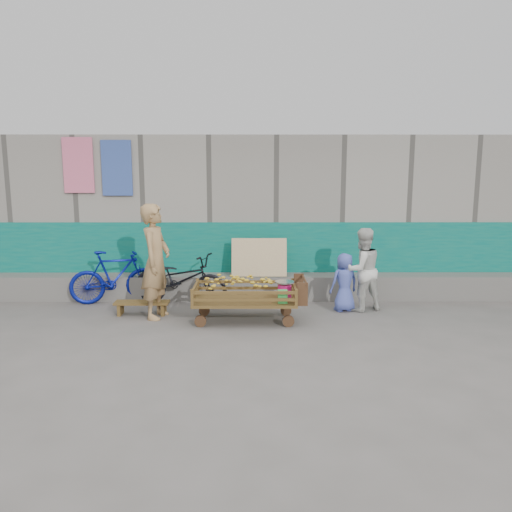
{
  "coord_description": "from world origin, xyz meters",
  "views": [
    {
      "loc": [
        0.21,
        -6.68,
        2.35
      ],
      "look_at": [
        0.24,
        1.2,
        1.0
      ],
      "focal_mm": 35.0,
      "sensor_mm": 36.0,
      "label": 1
    }
  ],
  "objects_px": {
    "woman": "(362,270)",
    "bicycle_dark": "(180,279)",
    "bench": "(142,305)",
    "bicycle_blue": "(115,277)",
    "banana_cart": "(243,290)",
    "vendor_man": "(156,261)",
    "child": "(344,282)"
  },
  "relations": [
    {
      "from": "banana_cart",
      "to": "woman",
      "type": "bearing_deg",
      "value": 17.41
    },
    {
      "from": "vendor_man",
      "to": "bench",
      "type": "bearing_deg",
      "value": 73.82
    },
    {
      "from": "bench",
      "to": "child",
      "type": "xyz_separation_m",
      "value": [
        3.38,
        0.22,
        0.33
      ]
    },
    {
      "from": "bicycle_dark",
      "to": "bicycle_blue",
      "type": "relative_size",
      "value": 1.11
    },
    {
      "from": "woman",
      "to": "child",
      "type": "relative_size",
      "value": 1.42
    },
    {
      "from": "child",
      "to": "bicycle_blue",
      "type": "xyz_separation_m",
      "value": [
        -4.01,
        0.54,
        -0.02
      ]
    },
    {
      "from": "bicycle_dark",
      "to": "bicycle_blue",
      "type": "xyz_separation_m",
      "value": [
        -1.18,
        0.15,
        0.02
      ]
    },
    {
      "from": "bench",
      "to": "bicycle_blue",
      "type": "height_order",
      "value": "bicycle_blue"
    },
    {
      "from": "woman",
      "to": "bicycle_dark",
      "type": "bearing_deg",
      "value": -26.76
    },
    {
      "from": "bicycle_blue",
      "to": "bench",
      "type": "bearing_deg",
      "value": -154.47
    },
    {
      "from": "banana_cart",
      "to": "bench",
      "type": "xyz_separation_m",
      "value": [
        -1.68,
        0.37,
        -0.34
      ]
    },
    {
      "from": "bench",
      "to": "woman",
      "type": "height_order",
      "value": "woman"
    },
    {
      "from": "banana_cart",
      "to": "child",
      "type": "xyz_separation_m",
      "value": [
        1.7,
        0.59,
        -0.01
      ]
    },
    {
      "from": "bench",
      "to": "bicycle_blue",
      "type": "distance_m",
      "value": 1.03
    },
    {
      "from": "bench",
      "to": "banana_cart",
      "type": "bearing_deg",
      "value": -12.38
    },
    {
      "from": "banana_cart",
      "to": "woman",
      "type": "xyz_separation_m",
      "value": [
        2.0,
        0.63,
        0.2
      ]
    },
    {
      "from": "child",
      "to": "vendor_man",
      "type": "bearing_deg",
      "value": -12.4
    },
    {
      "from": "bench",
      "to": "bicycle_dark",
      "type": "distance_m",
      "value": 0.88
    },
    {
      "from": "vendor_man",
      "to": "woman",
      "type": "height_order",
      "value": "vendor_man"
    },
    {
      "from": "vendor_man",
      "to": "woman",
      "type": "bearing_deg",
      "value": -73.65
    },
    {
      "from": "banana_cart",
      "to": "bicycle_blue",
      "type": "height_order",
      "value": "bicycle_blue"
    },
    {
      "from": "banana_cart",
      "to": "child",
      "type": "distance_m",
      "value": 1.8
    },
    {
      "from": "vendor_man",
      "to": "bicycle_dark",
      "type": "bearing_deg",
      "value": -10.2
    },
    {
      "from": "woman",
      "to": "bicycle_blue",
      "type": "height_order",
      "value": "woman"
    },
    {
      "from": "child",
      "to": "bicycle_blue",
      "type": "relative_size",
      "value": 0.62
    },
    {
      "from": "child",
      "to": "bicycle_blue",
      "type": "height_order",
      "value": "child"
    },
    {
      "from": "bench",
      "to": "vendor_man",
      "type": "distance_m",
      "value": 0.82
    },
    {
      "from": "woman",
      "to": "banana_cart",
      "type": "bearing_deg",
      "value": -2.93
    },
    {
      "from": "child",
      "to": "bicycle_dark",
      "type": "relative_size",
      "value": 0.56
    },
    {
      "from": "child",
      "to": "bicycle_dark",
      "type": "distance_m",
      "value": 2.85
    },
    {
      "from": "bicycle_blue",
      "to": "banana_cart",
      "type": "bearing_deg",
      "value": -130.33
    },
    {
      "from": "vendor_man",
      "to": "child",
      "type": "xyz_separation_m",
      "value": [
        3.09,
        0.36,
        -0.43
      ]
    }
  ]
}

